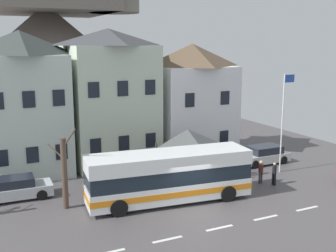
{
  "coord_description": "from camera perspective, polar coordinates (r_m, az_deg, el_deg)",
  "views": [
    {
      "loc": [
        -11.07,
        -19.2,
        9.4
      ],
      "look_at": [
        0.61,
        5.24,
        4.01
      ],
      "focal_mm": 44.3,
      "sensor_mm": 36.0,
      "label": 1
    }
  ],
  "objects": [
    {
      "name": "flagpole",
      "position": [
        31.31,
        15.58,
        1.3
      ],
      "size": [
        0.95,
        0.1,
        7.29
      ],
      "color": "silver",
      "rests_on": "ground_plane"
    },
    {
      "name": "townhouse_02",
      "position": [
        35.49,
        3.3,
        3.63
      ],
      "size": [
        6.51,
        5.28,
        9.41
      ],
      "color": "white",
      "rests_on": "ground_plane"
    },
    {
      "name": "bus_shelter",
      "position": [
        28.82,
        2.7,
        -1.65
      ],
      "size": [
        3.6,
        3.6,
        3.59
      ],
      "color": "#473D33",
      "rests_on": "ground_plane"
    },
    {
      "name": "parked_car_01",
      "position": [
        33.99,
        12.96,
        -3.9
      ],
      "size": [
        4.29,
        2.0,
        1.41
      ],
      "rotation": [
        0.0,
        0.0,
        3.15
      ],
      "color": "silver",
      "rests_on": "ground_plane"
    },
    {
      "name": "pedestrian_03",
      "position": [
        30.39,
        9.39,
        -5.13
      ],
      "size": [
        0.34,
        0.34,
        1.55
      ],
      "color": "#38332D",
      "rests_on": "ground_plane"
    },
    {
      "name": "public_bench",
      "position": [
        31.21,
        2.46,
        -5.37
      ],
      "size": [
        1.79,
        0.48,
        0.87
      ],
      "color": "#33473D",
      "rests_on": "ground_plane"
    },
    {
      "name": "hilltop_castle",
      "position": [
        53.44,
        -16.03,
        9.52
      ],
      "size": [
        33.12,
        33.12,
        21.56
      ],
      "color": "#645B52",
      "rests_on": "ground_plane"
    },
    {
      "name": "pedestrian_01",
      "position": [
        29.07,
        12.65,
        -5.89
      ],
      "size": [
        0.32,
        0.32,
        1.61
      ],
      "color": "#2D2D38",
      "rests_on": "ground_plane"
    },
    {
      "name": "townhouse_00",
      "position": [
        31.94,
        -19.28,
        3.03
      ],
      "size": [
        5.8,
        6.62,
        10.36
      ],
      "color": "silver",
      "rests_on": "ground_plane"
    },
    {
      "name": "bare_tree_00",
      "position": [
        24.58,
        -14.06,
        -6.09
      ],
      "size": [
        1.45,
        1.6,
        4.79
      ],
      "color": "#47382D",
      "rests_on": "ground_plane"
    },
    {
      "name": "parked_car_02",
      "position": [
        31.54,
        5.35,
        -4.89
      ],
      "size": [
        4.13,
        2.15,
        1.35
      ],
      "rotation": [
        0.0,
        0.0,
        0.05
      ],
      "color": "black",
      "rests_on": "ground_plane"
    },
    {
      "name": "pedestrian_02",
      "position": [
        30.5,
        11.06,
        -5.16
      ],
      "size": [
        0.3,
        0.3,
        1.53
      ],
      "color": "black",
      "rests_on": "ground_plane"
    },
    {
      "name": "parked_car_00",
      "position": [
        27.36,
        -20.3,
        -8.07
      ],
      "size": [
        4.32,
        1.96,
        1.38
      ],
      "rotation": [
        0.0,
        0.0,
        -0.03
      ],
      "color": "silver",
      "rests_on": "ground_plane"
    },
    {
      "name": "ground_plane",
      "position": [
        24.09,
        4.15,
        -11.83
      ],
      "size": [
        40.0,
        60.0,
        0.07
      ],
      "color": "#4F4B4C"
    },
    {
      "name": "transit_bus",
      "position": [
        25.06,
        0.12,
        -7.01
      ],
      "size": [
        10.15,
        3.6,
        3.06
      ],
      "rotation": [
        0.0,
        0.0,
        -0.1
      ],
      "color": "white",
      "rests_on": "ground_plane"
    },
    {
      "name": "pedestrian_00",
      "position": [
        28.98,
        14.41,
        -6.27
      ],
      "size": [
        0.28,
        0.33,
        1.58
      ],
      "color": "black",
      "rests_on": "ground_plane"
    },
    {
      "name": "townhouse_01",
      "position": [
        33.14,
        -8.04,
        4.0
      ],
      "size": [
        6.42,
        6.39,
        10.56
      ],
      "color": "beige",
      "rests_on": "ground_plane"
    }
  ]
}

